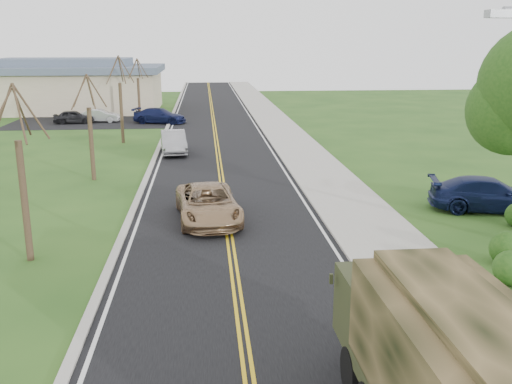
{
  "coord_description": "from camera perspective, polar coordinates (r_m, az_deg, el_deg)",
  "views": [
    {
      "loc": [
        -0.87,
        -9.2,
        7.33
      ],
      "look_at": [
        1.03,
        11.73,
        1.8
      ],
      "focal_mm": 40.0,
      "sensor_mm": 36.0,
      "label": 1
    }
  ],
  "objects": [
    {
      "name": "sedan_silver",
      "position": [
        39.29,
        -8.25,
        4.97
      ],
      "size": [
        2.07,
        4.75,
        1.52
      ],
      "primitive_type": "imported",
      "rotation": [
        0.0,
        0.0,
        0.1
      ],
      "color": "#9F9FA4",
      "rests_on": "ground"
    },
    {
      "name": "bare_tree_c",
      "position": [
        43.87,
        -13.34,
        8.39
      ],
      "size": [
        2.04,
        2.39,
        6.42
      ],
      "color": "#38281C",
      "rests_on": "ground"
    },
    {
      "name": "commercial_building",
      "position": [
        67.06,
        -18.49,
        10.03
      ],
      "size": [
        25.5,
        21.5,
        5.65
      ],
      "color": "tan",
      "rests_on": "ground"
    },
    {
      "name": "suv_champagne",
      "position": [
        24.11,
        -4.83,
        -1.16
      ],
      "size": [
        3.0,
        5.57,
        1.49
      ],
      "primitive_type": "imported",
      "rotation": [
        0.0,
        0.0,
        0.1
      ],
      "color": "#987856",
      "rests_on": "ground"
    },
    {
      "name": "road",
      "position": [
        49.75,
        -4.16,
        6.24
      ],
      "size": [
        8.0,
        120.0,
        0.01
      ],
      "primitive_type": "cube",
      "color": "black",
      "rests_on": "ground"
    },
    {
      "name": "curb_left",
      "position": [
        49.84,
        -8.96,
        6.17
      ],
      "size": [
        0.3,
        120.0,
        0.1
      ],
      "primitive_type": "cube",
      "color": "#9E998E",
      "rests_on": "ground"
    },
    {
      "name": "curb_right",
      "position": [
        49.98,
        0.63,
        6.38
      ],
      "size": [
        0.3,
        120.0,
        0.12
      ],
      "primitive_type": "cube",
      "color": "#9E998E",
      "rests_on": "ground"
    },
    {
      "name": "pickup_navy",
      "position": [
        27.46,
        22.26,
        -0.24
      ],
      "size": [
        5.53,
        3.22,
        1.5
      ],
      "primitive_type": "imported",
      "rotation": [
        0.0,
        0.0,
        1.34
      ],
      "color": "#10193D",
      "rests_on": "ground"
    },
    {
      "name": "bare_tree_d",
      "position": [
        55.74,
        -11.65,
        9.53
      ],
      "size": [
        1.88,
        2.2,
        5.91
      ],
      "color": "#38281C",
      "rests_on": "ground"
    },
    {
      "name": "bare_tree_a",
      "position": [
        20.7,
        -22.28,
        0.49
      ],
      "size": [
        1.93,
        2.26,
        6.08
      ],
      "color": "#38281C",
      "rests_on": "ground"
    },
    {
      "name": "lot_car_silver",
      "position": [
        56.25,
        -15.36,
        7.37
      ],
      "size": [
        3.82,
        1.53,
        1.24
      ],
      "primitive_type": "imported",
      "rotation": [
        0.0,
        0.0,
        1.51
      ],
      "color": "#BABABF",
      "rests_on": "ground"
    },
    {
      "name": "military_truck",
      "position": [
        10.86,
        18.34,
        -16.03
      ],
      "size": [
        2.41,
        6.71,
        3.33
      ],
      "rotation": [
        0.0,
        0.0,
        0.01
      ],
      "color": "black",
      "rests_on": "ground"
    },
    {
      "name": "sidewalk_right",
      "position": [
        50.19,
        2.63,
        6.39
      ],
      "size": [
        3.2,
        120.0,
        0.1
      ],
      "primitive_type": "cube",
      "color": "#9E998E",
      "rests_on": "ground"
    },
    {
      "name": "bare_tree_b",
      "position": [
        32.16,
        -16.2,
        5.48
      ],
      "size": [
        1.83,
        2.14,
        5.73
      ],
      "color": "#38281C",
      "rests_on": "ground"
    },
    {
      "name": "lot_car_navy",
      "position": [
        54.21,
        -9.6,
        7.53
      ],
      "size": [
        5.26,
        3.25,
        1.42
      ],
      "primitive_type": "imported",
      "rotation": [
        0.0,
        0.0,
        1.3
      ],
      "color": "#10153A",
      "rests_on": "ground"
    },
    {
      "name": "lot_car_dark",
      "position": [
        56.0,
        -17.76,
        7.17
      ],
      "size": [
        3.76,
        1.77,
        1.24
      ],
      "primitive_type": "imported",
      "rotation": [
        0.0,
        0.0,
        1.66
      ],
      "color": "black",
      "rests_on": "ground"
    }
  ]
}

